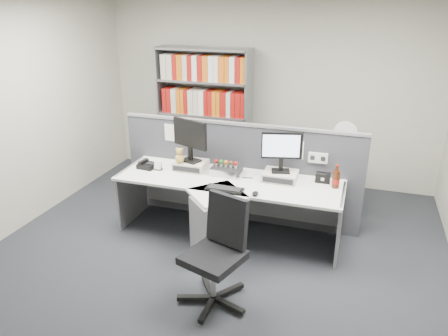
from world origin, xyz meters
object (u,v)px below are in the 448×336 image
(desktop_pc, at_px, (226,170))
(shelving_unit, at_px, (205,117))
(desk, at_px, (222,208))
(speaker, at_px, (323,178))
(keyboard, at_px, (225,189))
(filing_cabinet, at_px, (340,183))
(monitor_right, at_px, (282,149))
(cola_bottle, at_px, (336,179))
(office_chair, at_px, (218,249))
(desk_phone, at_px, (147,165))
(desk_calendar, at_px, (158,166))
(monitor_left, at_px, (190,137))
(mouse, at_px, (255,194))
(desk_fan, at_px, (345,135))

(desktop_pc, bearing_deg, shelving_unit, 119.28)
(desk, distance_m, speaker, 1.18)
(keyboard, relative_size, filing_cabinet, 0.59)
(desktop_pc, bearing_deg, monitor_right, 0.20)
(cola_bottle, height_order, office_chair, office_chair)
(desk_phone, bearing_deg, speaker, 5.83)
(keyboard, height_order, desk_calendar, desk_calendar)
(cola_bottle, bearing_deg, desk_calendar, -176.41)
(desk, distance_m, shelving_unit, 2.12)
(monitor_right, relative_size, desktop_pc, 1.41)
(desk, relative_size, monitor_right, 5.60)
(desk_phone, bearing_deg, desk_calendar, -8.28)
(shelving_unit, bearing_deg, cola_bottle, -35.54)
(desk_phone, bearing_deg, filing_cabinet, 26.91)
(desk_phone, height_order, cola_bottle, cola_bottle)
(desk_calendar, bearing_deg, shelving_unit, 90.23)
(desk_calendar, xyz_separation_m, office_chair, (1.17, -1.17, -0.23))
(shelving_unit, bearing_deg, office_chair, -67.21)
(monitor_left, height_order, desk_phone, monitor_left)
(desk, xyz_separation_m, office_chair, (0.27, -0.94, 0.08))
(monitor_left, distance_m, mouse, 1.12)
(mouse, height_order, desk_fan, desk_fan)
(cola_bottle, bearing_deg, keyboard, -158.82)
(mouse, relative_size, desk_phone, 0.47)
(speaker, bearing_deg, desktop_pc, -175.58)
(desk_calendar, relative_size, cola_bottle, 0.41)
(desk, height_order, desk_calendar, desk_calendar)
(monitor_right, bearing_deg, desk, -145.98)
(monitor_right, bearing_deg, keyboard, -138.18)
(keyboard, relative_size, desk_calendar, 3.75)
(desktop_pc, bearing_deg, keyboard, -74.52)
(mouse, height_order, desk_calendar, desk_calendar)
(desk, xyz_separation_m, filing_cabinet, (1.20, 1.40, -0.11))
(monitor_left, bearing_deg, filing_cabinet, 30.41)
(monitor_right, bearing_deg, monitor_left, 179.99)
(mouse, bearing_deg, cola_bottle, 30.68)
(speaker, xyz_separation_m, shelving_unit, (-1.94, 1.38, 0.20))
(office_chair, bearing_deg, desk_phone, 138.08)
(speaker, bearing_deg, office_chair, -118.52)
(speaker, relative_size, office_chair, 0.16)
(filing_cabinet, relative_size, desk_fan, 1.38)
(desk, bearing_deg, monitor_left, 144.16)
(cola_bottle, bearing_deg, monitor_left, 179.20)
(monitor_left, height_order, office_chair, monitor_left)
(mouse, bearing_deg, monitor_right, 70.99)
(desk_phone, relative_size, cola_bottle, 0.83)
(desk, xyz_separation_m, monitor_right, (0.57, 0.38, 0.64))
(monitor_left, bearing_deg, keyboard, -38.53)
(monitor_left, distance_m, desk_phone, 0.66)
(desk_calendar, distance_m, filing_cabinet, 2.43)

